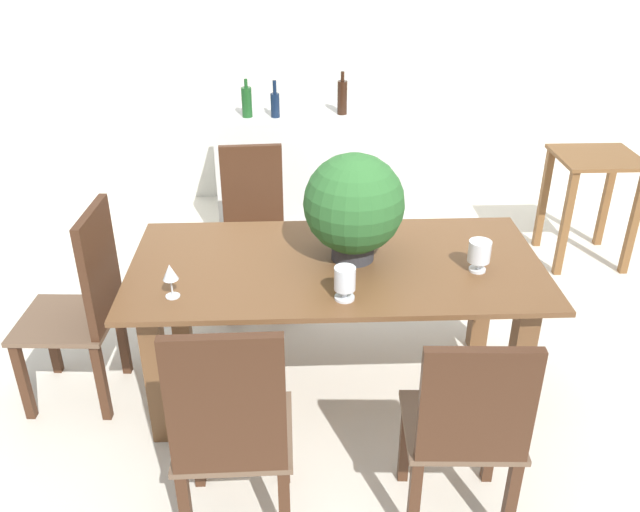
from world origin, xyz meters
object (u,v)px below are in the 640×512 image
at_px(crystal_vase_left, 345,281).
at_px(crystal_vase_center_near, 479,253).
at_px(wine_bottle_tall, 275,104).
at_px(dining_table, 336,289).
at_px(chair_far_left, 254,221).
at_px(kitchen_counter, 319,175).
at_px(chair_near_right, 467,427).
at_px(wine_bottle_amber, 247,102).
at_px(wine_bottle_clear, 342,97).
at_px(flower_centerpiece, 354,205).
at_px(chair_head_end, 85,301).
at_px(chair_near_left, 231,429).
at_px(side_table, 592,185).
at_px(wine_glass, 170,273).

xyz_separation_m(crystal_vase_left, crystal_vase_center_near, (0.64, 0.23, 0.00)).
distance_m(crystal_vase_center_near, wine_bottle_tall, 2.11).
bearing_deg(crystal_vase_center_near, dining_table, 170.99).
xyz_separation_m(dining_table, crystal_vase_left, (0.02, -0.33, 0.24)).
bearing_deg(chair_far_left, kitchen_counter, 61.95).
bearing_deg(chair_near_right, crystal_vase_center_near, -102.30).
distance_m(wine_bottle_amber, wine_bottle_clear, 0.67).
height_order(flower_centerpiece, kitchen_counter, flower_centerpiece).
xyz_separation_m(chair_head_end, crystal_vase_center_near, (1.89, -0.10, 0.28)).
bearing_deg(kitchen_counter, wine_bottle_tall, -157.36).
xyz_separation_m(chair_far_left, crystal_vase_center_near, (1.11, -1.03, 0.30)).
height_order(chair_near_left, side_table, chair_near_left).
relative_size(flower_centerpiece, kitchen_counter, 0.36).
bearing_deg(crystal_vase_left, wine_bottle_clear, 86.41).
bearing_deg(wine_bottle_tall, crystal_vase_center_near, -62.18).
height_order(flower_centerpiece, crystal_vase_left, flower_centerpiece).
bearing_deg(chair_near_right, wine_bottle_tall, -71.38).
relative_size(kitchen_counter, wine_bottle_amber, 5.57).
bearing_deg(crystal_vase_left, chair_near_left, -127.39).
xyz_separation_m(flower_centerpiece, crystal_vase_center_near, (0.58, -0.15, -0.18)).
bearing_deg(dining_table, wine_bottle_clear, 85.26).
bearing_deg(chair_far_left, wine_glass, -106.65).
height_order(chair_head_end, chair_near_right, chair_head_end).
bearing_deg(wine_glass, kitchen_counter, 71.41).
height_order(crystal_vase_left, wine_bottle_clear, wine_bottle_clear).
bearing_deg(dining_table, chair_near_left, -115.48).
bearing_deg(flower_centerpiece, wine_glass, -158.38).
bearing_deg(chair_far_left, wine_bottle_amber, 91.05).
distance_m(chair_near_left, side_table, 3.26).
height_order(chair_near_right, kitchen_counter, chair_near_right).
distance_m(crystal_vase_left, kitchen_counter, 2.24).
distance_m(dining_table, side_table, 2.31).
bearing_deg(wine_bottle_tall, side_table, -9.71).
bearing_deg(chair_near_right, chair_far_left, -61.46).
bearing_deg(crystal_vase_center_near, chair_near_left, -143.13).
height_order(chair_near_right, chair_far_left, chair_far_left).
xyz_separation_m(wine_bottle_amber, wine_bottle_tall, (0.20, -0.01, -0.01)).
distance_m(wine_glass, wine_bottle_clear, 2.29).
bearing_deg(side_table, kitchen_counter, 165.00).
xyz_separation_m(chair_near_right, chair_far_left, (-0.89, 1.85, 0.01)).
height_order(dining_table, wine_glass, wine_glass).
xyz_separation_m(crystal_vase_left, kitchen_counter, (-0.03, 2.21, -0.37)).
bearing_deg(wine_bottle_tall, chair_near_right, -74.08).
relative_size(chair_near_right, wine_bottle_clear, 3.25).
bearing_deg(kitchen_counter, crystal_vase_left, -89.27).
bearing_deg(crystal_vase_left, chair_near_right, -54.08).
bearing_deg(kitchen_counter, chair_head_end, -122.77).
xyz_separation_m(wine_glass, wine_bottle_amber, (0.22, 2.05, 0.20)).
distance_m(crystal_vase_left, wine_bottle_amber, 2.18).
distance_m(chair_near_right, crystal_vase_left, 0.79).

